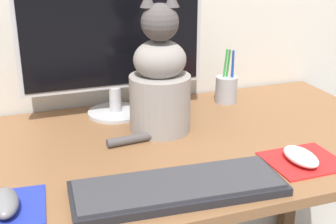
{
  "coord_description": "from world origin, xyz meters",
  "views": [
    {
      "loc": [
        -0.36,
        -1.06,
        1.24
      ],
      "look_at": [
        -0.01,
        -0.07,
        0.84
      ],
      "focal_mm": 50.0,
      "sensor_mm": 36.0,
      "label": 1
    }
  ],
  "objects_px": {
    "keyboard": "(178,188)",
    "computer_mouse_right": "(301,156)",
    "monitor": "(113,37)",
    "computer_mouse_left": "(4,203)",
    "pen_cup": "(226,88)",
    "cat": "(160,82)"
  },
  "relations": [
    {
      "from": "computer_mouse_left",
      "to": "keyboard",
      "type": "bearing_deg",
      "value": -6.99
    },
    {
      "from": "computer_mouse_left",
      "to": "pen_cup",
      "type": "xyz_separation_m",
      "value": [
        0.7,
        0.44,
        0.02
      ]
    },
    {
      "from": "pen_cup",
      "to": "cat",
      "type": "bearing_deg",
      "value": -151.6
    },
    {
      "from": "pen_cup",
      "to": "monitor",
      "type": "bearing_deg",
      "value": 178.2
    },
    {
      "from": "keyboard",
      "to": "computer_mouse_right",
      "type": "relative_size",
      "value": 4.1
    },
    {
      "from": "keyboard",
      "to": "cat",
      "type": "bearing_deg",
      "value": 81.75
    },
    {
      "from": "monitor",
      "to": "cat",
      "type": "bearing_deg",
      "value": -61.57
    },
    {
      "from": "keyboard",
      "to": "computer_mouse_right",
      "type": "distance_m",
      "value": 0.32
    },
    {
      "from": "keyboard",
      "to": "pen_cup",
      "type": "xyz_separation_m",
      "value": [
        0.35,
        0.48,
        0.03
      ]
    },
    {
      "from": "monitor",
      "to": "computer_mouse_left",
      "type": "relative_size",
      "value": 4.97
    },
    {
      "from": "computer_mouse_right",
      "to": "cat",
      "type": "relative_size",
      "value": 0.3
    },
    {
      "from": "monitor",
      "to": "cat",
      "type": "xyz_separation_m",
      "value": [
        0.09,
        -0.16,
        -0.1
      ]
    },
    {
      "from": "pen_cup",
      "to": "keyboard",
      "type": "bearing_deg",
      "value": -125.93
    },
    {
      "from": "keyboard",
      "to": "pen_cup",
      "type": "distance_m",
      "value": 0.6
    },
    {
      "from": "keyboard",
      "to": "pen_cup",
      "type": "bearing_deg",
      "value": 57.93
    },
    {
      "from": "monitor",
      "to": "cat",
      "type": "height_order",
      "value": "monitor"
    },
    {
      "from": "keyboard",
      "to": "cat",
      "type": "distance_m",
      "value": 0.37
    },
    {
      "from": "monitor",
      "to": "computer_mouse_right",
      "type": "height_order",
      "value": "monitor"
    },
    {
      "from": "cat",
      "to": "monitor",
      "type": "bearing_deg",
      "value": 133.08
    },
    {
      "from": "monitor",
      "to": "computer_mouse_left",
      "type": "xyz_separation_m",
      "value": [
        -0.33,
        -0.45,
        -0.22
      ]
    },
    {
      "from": "monitor",
      "to": "keyboard",
      "type": "distance_m",
      "value": 0.55
    },
    {
      "from": "monitor",
      "to": "keyboard",
      "type": "relative_size",
      "value": 1.17
    }
  ]
}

